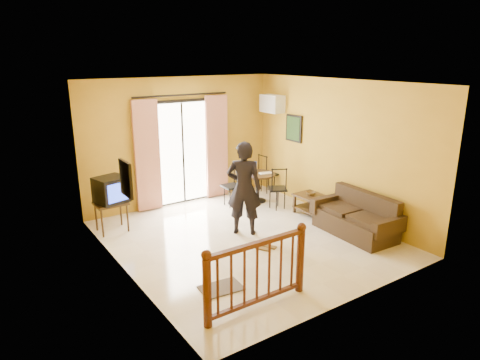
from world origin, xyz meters
TOP-DOWN VIEW (x-y plane):
  - ground at (0.00, 0.00)m, footprint 5.00×5.00m
  - room_shell at (0.00, 0.00)m, footprint 5.00×5.00m
  - balcony_door at (0.00, 2.43)m, footprint 2.25×0.14m
  - tv_table at (-1.90, 1.72)m, footprint 0.58×0.48m
  - television at (-1.87, 1.72)m, footprint 0.64×0.60m
  - picture_left at (-2.22, -0.20)m, footprint 0.05×0.42m
  - dining_table at (1.42, 1.56)m, footprint 0.79×0.79m
  - water_jug at (1.38, 1.66)m, footprint 0.14×0.14m
  - serving_tray at (1.56, 1.46)m, footprint 0.31×0.24m
  - dining_chairs at (1.43, 1.53)m, footprint 1.68×1.53m
  - air_conditioner at (2.09, 1.95)m, footprint 0.31×0.60m
  - botanical_print at (2.22, 1.30)m, footprint 0.05×0.50m
  - coffee_table at (1.85, 0.11)m, footprint 0.53×0.95m
  - bowl at (1.85, 0.28)m, footprint 0.20×0.20m
  - sofa at (1.85, -0.98)m, footprint 0.83×1.67m
  - standing_person at (0.12, 0.24)m, footprint 0.76×0.75m
  - stair_balustrade at (-1.15, -1.90)m, footprint 1.63×0.13m
  - doormat at (-1.30, -1.24)m, footprint 0.64×0.46m
  - sandals at (0.05, -0.54)m, footprint 0.35×0.27m

SIDE VIEW (x-z plane):
  - ground at x=0.00m, z-range 0.00..0.00m
  - dining_chairs at x=1.43m, z-range -0.47..0.47m
  - doormat at x=-1.30m, z-range 0.00..0.02m
  - sandals at x=0.05m, z-range 0.00..0.03m
  - coffee_table at x=1.85m, z-range 0.07..0.49m
  - sofa at x=1.85m, z-range -0.10..0.68m
  - bowl at x=1.85m, z-range 0.42..0.48m
  - tv_table at x=-1.90m, z-range 0.21..0.79m
  - dining_table at x=1.42m, z-range 0.19..0.85m
  - stair_balustrade at x=-1.15m, z-range 0.05..1.08m
  - serving_tray at x=1.56m, z-range 0.66..0.68m
  - water_jug at x=1.38m, z-range 0.66..0.92m
  - television at x=-1.87m, z-range 0.58..1.06m
  - standing_person at x=0.12m, z-range 0.00..1.76m
  - balcony_door at x=0.00m, z-range -0.04..2.42m
  - picture_left at x=-2.22m, z-range 1.29..1.81m
  - botanical_print at x=2.22m, z-range 1.35..1.95m
  - room_shell at x=0.00m, z-range -0.80..4.20m
  - air_conditioner at x=2.09m, z-range 1.95..2.35m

